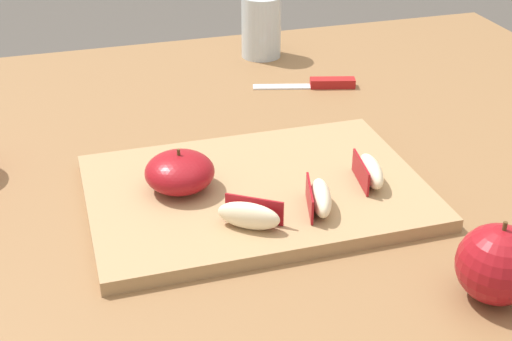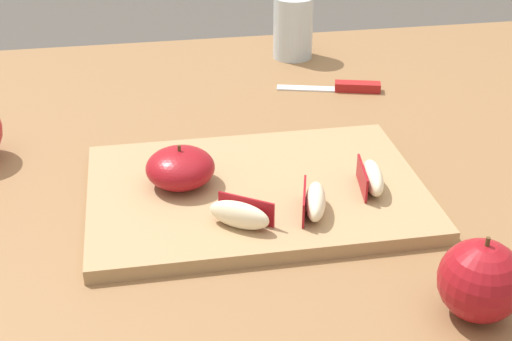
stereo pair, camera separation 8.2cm
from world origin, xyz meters
name	(u,v)px [view 1 (the left image)]	position (x,y,z in m)	size (l,w,h in m)	color
dining_table	(223,234)	(0.00, 0.00, 0.67)	(1.33, 0.99, 0.77)	brown
cutting_board	(256,192)	(0.02, -0.08, 0.78)	(0.38, 0.27, 0.02)	#A37F56
apple_half_skin_up	(180,172)	(-0.06, -0.06, 0.81)	(0.08, 0.08, 0.05)	maroon
apple_wedge_right	(370,171)	(0.15, -0.11, 0.80)	(0.03, 0.07, 0.03)	beige
apple_wedge_front	(320,198)	(0.07, -0.15, 0.80)	(0.04, 0.07, 0.03)	beige
apple_wedge_near_knife	(249,215)	(-0.01, -0.16, 0.80)	(0.07, 0.06, 0.03)	beige
paring_knife	(324,84)	(0.22, 0.21, 0.78)	(0.16, 0.06, 0.01)	silver
whole_apple_red_delicious	(497,264)	(0.18, -0.31, 0.81)	(0.08, 0.08, 0.08)	maroon
drinking_glass_water	(261,27)	(0.17, 0.38, 0.82)	(0.07, 0.07, 0.10)	silver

